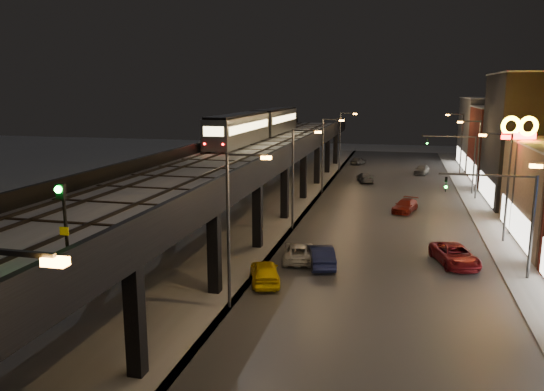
# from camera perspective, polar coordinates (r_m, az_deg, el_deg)

# --- Properties ---
(road_surface) EXTENTS (17.00, 120.00, 0.06)m
(road_surface) POSITION_cam_1_polar(r_m,az_deg,el_deg) (50.84, 12.22, -2.99)
(road_surface) COLOR #46474D
(road_surface) RESTS_ON ground
(sidewalk_right) EXTENTS (4.00, 120.00, 0.14)m
(sidewalk_right) POSITION_cam_1_polar(r_m,az_deg,el_deg) (51.61, 23.40, -3.42)
(sidewalk_right) COLOR #9FA1A8
(sidewalk_right) RESTS_ON ground
(under_viaduct_pavement) EXTENTS (11.00, 120.00, 0.06)m
(under_viaduct_pavement) POSITION_cam_1_polar(r_m,az_deg,el_deg) (52.86, -2.56, -2.19)
(under_viaduct_pavement) COLOR #9FA1A8
(under_viaduct_pavement) RESTS_ON ground
(elevated_viaduct) EXTENTS (9.00, 100.00, 6.30)m
(elevated_viaduct) POSITION_cam_1_polar(r_m,az_deg,el_deg) (48.85, -3.66, 3.35)
(elevated_viaduct) COLOR black
(elevated_viaduct) RESTS_ON ground
(viaduct_trackbed) EXTENTS (8.40, 100.00, 0.32)m
(viaduct_trackbed) POSITION_cam_1_polar(r_m,az_deg,el_deg) (48.88, -3.64, 4.27)
(viaduct_trackbed) COLOR #B2B7C1
(viaduct_trackbed) RESTS_ON elevated_viaduct
(viaduct_parapet_streetside) EXTENTS (0.30, 100.00, 1.10)m
(viaduct_parapet_streetside) POSITION_cam_1_polar(r_m,az_deg,el_deg) (47.74, 1.38, 4.68)
(viaduct_parapet_streetside) COLOR black
(viaduct_parapet_streetside) RESTS_ON elevated_viaduct
(viaduct_parapet_far) EXTENTS (0.30, 100.00, 1.10)m
(viaduct_parapet_far) POSITION_cam_1_polar(r_m,az_deg,el_deg) (50.31, -8.38, 4.90)
(viaduct_parapet_far) COLOR black
(viaduct_parapet_far) RESTS_ON elevated_viaduct
(building_e) EXTENTS (12.20, 12.20, 10.16)m
(building_e) POSITION_cam_1_polar(r_m,az_deg,el_deg) (78.21, 25.21, 4.89)
(building_e) COLOR maroon
(building_e) RESTS_ON ground
(building_f) EXTENTS (12.20, 16.20, 11.16)m
(building_f) POSITION_cam_1_polar(r_m,az_deg,el_deg) (91.88, 23.56, 6.14)
(building_f) COLOR #515154
(building_f) RESTS_ON ground
(streetlight_left_1) EXTENTS (2.57, 0.28, 9.00)m
(streetlight_left_1) POSITION_cam_1_polar(r_m,az_deg,el_deg) (29.61, -4.24, -2.64)
(streetlight_left_1) COLOR #38383A
(streetlight_left_1) RESTS_ON ground
(streetlight_left_2) EXTENTS (2.57, 0.28, 9.00)m
(streetlight_left_2) POSITION_cam_1_polar(r_m,az_deg,el_deg) (46.73, 2.57, 2.53)
(streetlight_left_2) COLOR #38383A
(streetlight_left_2) RESTS_ON ground
(streetlight_right_2) EXTENTS (2.56, 0.28, 9.00)m
(streetlight_right_2) POSITION_cam_1_polar(r_m,az_deg,el_deg) (46.60, 23.75, 1.55)
(streetlight_right_2) COLOR #38383A
(streetlight_right_2) RESTS_ON ground
(streetlight_left_3) EXTENTS (2.57, 0.28, 9.00)m
(streetlight_left_3) POSITION_cam_1_polar(r_m,az_deg,el_deg) (64.34, 5.71, 4.89)
(streetlight_left_3) COLOR #38383A
(streetlight_left_3) RESTS_ON ground
(streetlight_right_3) EXTENTS (2.56, 0.28, 9.00)m
(streetlight_right_3) POSITION_cam_1_polar(r_m,az_deg,el_deg) (64.24, 21.08, 4.19)
(streetlight_right_3) COLOR #38383A
(streetlight_right_3) RESTS_ON ground
(streetlight_left_4) EXTENTS (2.57, 0.28, 9.00)m
(streetlight_left_4) POSITION_cam_1_polar(r_m,az_deg,el_deg) (82.11, 7.50, 6.23)
(streetlight_left_4) COLOR #38383A
(streetlight_left_4) RESTS_ON ground
(streetlight_right_4) EXTENTS (2.56, 0.28, 9.00)m
(streetlight_right_4) POSITION_cam_1_polar(r_m,az_deg,el_deg) (82.04, 19.55, 5.68)
(streetlight_right_4) COLOR #38383A
(streetlight_right_4) RESTS_ON ground
(traffic_light_rig_a) EXTENTS (6.10, 0.34, 7.00)m
(traffic_light_rig_a) POSITION_cam_1_polar(r_m,az_deg,el_deg) (37.87, 24.59, -1.71)
(traffic_light_rig_a) COLOR #38383A
(traffic_light_rig_a) RESTS_ON ground
(traffic_light_rig_b) EXTENTS (6.10, 0.34, 7.00)m
(traffic_light_rig_b) POSITION_cam_1_polar(r_m,az_deg,el_deg) (67.18, 19.97, 3.91)
(traffic_light_rig_b) COLOR #38383A
(traffic_light_rig_b) RESTS_ON ground
(subway_train) EXTENTS (2.69, 33.10, 3.21)m
(subway_train) POSITION_cam_1_polar(r_m,az_deg,el_deg) (65.47, -1.34, 7.67)
(subway_train) COLOR gray
(subway_train) RESTS_ON viaduct_trackbed
(rail_signal) EXTENTS (0.32, 0.41, 2.76)m
(rail_signal) POSITION_cam_1_polar(r_m,az_deg,el_deg) (18.51, -21.60, -1.27)
(rail_signal) COLOR black
(rail_signal) RESTS_ON viaduct_trackbed
(car_taxi) EXTENTS (3.07, 4.74, 1.50)m
(car_taxi) POSITION_cam_1_polar(r_m,az_deg,el_deg) (34.60, -0.77, -8.29)
(car_taxi) COLOR #EAC005
(car_taxi) RESTS_ON ground
(car_near_white) EXTENTS (2.78, 4.90, 1.53)m
(car_near_white) POSITION_cam_1_polar(r_m,az_deg,el_deg) (37.95, 5.28, -6.53)
(car_near_white) COLOR #161B43
(car_near_white) RESTS_ON ground
(car_mid_silver) EXTENTS (2.88, 4.96, 1.30)m
(car_mid_silver) POSITION_cam_1_polar(r_m,az_deg,el_deg) (39.04, 2.88, -6.16)
(car_mid_silver) COLOR silver
(car_mid_silver) RESTS_ON ground
(car_mid_dark) EXTENTS (2.85, 4.73, 1.28)m
(car_mid_dark) POSITION_cam_1_polar(r_m,az_deg,el_deg) (73.06, 9.98, 1.90)
(car_mid_dark) COLOR slate
(car_mid_dark) RESTS_ON ground
(car_far_white) EXTENTS (2.65, 3.96, 1.25)m
(car_far_white) POSITION_cam_1_polar(r_m,az_deg,el_deg) (90.11, 9.25, 3.68)
(car_far_white) COLOR #57595D
(car_far_white) RESTS_ON ground
(car_onc_dark) EXTENTS (3.69, 5.61, 1.43)m
(car_onc_dark) POSITION_cam_1_polar(r_m,az_deg,el_deg) (40.25, 19.07, -6.14)
(car_onc_dark) COLOR maroon
(car_onc_dark) RESTS_ON ground
(car_onc_white) EXTENTS (2.98, 4.74, 1.28)m
(car_onc_white) POSITION_cam_1_polar(r_m,az_deg,el_deg) (55.93, 14.13, -1.14)
(car_onc_white) COLOR maroon
(car_onc_white) RESTS_ON ground
(car_onc_red) EXTENTS (2.59, 4.47, 1.43)m
(car_onc_red) POSITION_cam_1_polar(r_m,az_deg,el_deg) (81.58, 15.80, 2.67)
(car_onc_red) COLOR slate
(car_onc_red) RESTS_ON ground
(sign_mcdonalds) EXTENTS (3.04, 0.80, 10.22)m
(sign_mcdonalds) POSITION_cam_1_polar(r_m,az_deg,el_deg) (49.06, 24.99, 5.56)
(sign_mcdonalds) COLOR #38383A
(sign_mcdonalds) RESTS_ON ground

